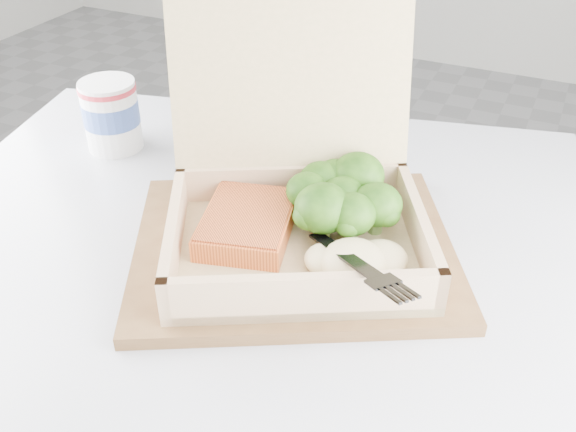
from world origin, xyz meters
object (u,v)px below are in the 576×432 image
at_px(paper_cup, 111,113).
at_px(takeout_container, 295,185).
at_px(cafe_table, 241,394).
at_px(serving_tray, 294,248).

bearing_deg(paper_cup, takeout_container, -16.70).
distance_m(cafe_table, serving_tray, 0.20).
xyz_separation_m(cafe_table, takeout_container, (0.03, 0.07, 0.25)).
xyz_separation_m(serving_tray, takeout_container, (-0.01, 0.02, 0.06)).
distance_m(takeout_container, paper_cup, 0.31).
xyz_separation_m(serving_tray, paper_cup, (-0.31, 0.11, 0.04)).
height_order(cafe_table, serving_tray, serving_tray).
height_order(cafe_table, paper_cup, paper_cup).
bearing_deg(cafe_table, takeout_container, 63.97).
relative_size(takeout_container, paper_cup, 3.63).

